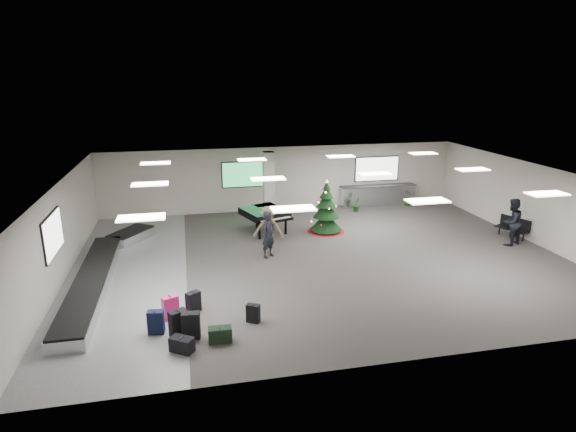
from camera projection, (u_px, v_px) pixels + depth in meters
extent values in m
plane|color=#3B3835|center=(321.00, 258.00, 18.17)|extent=(18.00, 18.00, 0.00)
cube|color=#B9B4A9|center=(283.00, 178.00, 24.28)|extent=(18.00, 0.02, 3.20)
cube|color=#B9B4A9|center=(406.00, 302.00, 11.16)|extent=(18.00, 0.02, 3.20)
cube|color=#B9B4A9|center=(60.00, 234.00, 15.89)|extent=(0.02, 14.00, 3.20)
cube|color=#B9B4A9|center=(535.00, 204.00, 19.55)|extent=(0.02, 14.00, 3.20)
cube|color=silver|center=(323.00, 175.00, 17.26)|extent=(18.00, 14.00, 0.02)
cube|color=slate|center=(128.00, 273.00, 16.75)|extent=(4.00, 14.00, 0.01)
cube|color=beige|center=(269.00, 185.00, 22.76)|extent=(0.50, 0.50, 3.20)
cube|color=green|center=(244.00, 174.00, 23.74)|extent=(2.20, 0.08, 1.30)
cube|color=white|center=(377.00, 169.00, 25.16)|extent=(2.40, 0.08, 1.30)
cube|color=white|center=(53.00, 235.00, 14.88)|extent=(0.08, 2.10, 1.30)
cube|color=white|center=(141.00, 218.00, 12.31)|extent=(1.20, 0.60, 0.04)
cube|color=white|center=(150.00, 184.00, 16.06)|extent=(1.20, 0.60, 0.04)
cube|color=white|center=(156.00, 163.00, 19.81)|extent=(1.20, 0.60, 0.04)
cube|color=white|center=(293.00, 209.00, 13.13)|extent=(1.20, 0.60, 0.04)
cube|color=white|center=(268.00, 179.00, 16.87)|extent=(1.20, 0.60, 0.04)
cube|color=white|center=(252.00, 160.00, 20.62)|extent=(1.20, 0.60, 0.04)
cube|color=white|center=(428.00, 201.00, 13.94)|extent=(1.20, 0.60, 0.04)
cube|color=white|center=(375.00, 174.00, 17.69)|extent=(1.20, 0.60, 0.04)
cube|color=white|center=(341.00, 156.00, 21.44)|extent=(1.20, 0.60, 0.04)
cube|color=white|center=(547.00, 194.00, 14.76)|extent=(1.20, 0.60, 0.04)
cube|color=white|center=(472.00, 169.00, 18.50)|extent=(1.20, 0.60, 0.04)
cube|color=white|center=(423.00, 153.00, 22.25)|extent=(1.20, 0.60, 0.04)
cube|color=silver|center=(92.00, 283.00, 15.56)|extent=(1.00, 8.00, 0.38)
cube|color=black|center=(91.00, 277.00, 15.50)|extent=(0.95, 7.90, 0.05)
cube|color=silver|center=(131.00, 236.00, 20.03)|extent=(1.97, 2.21, 0.38)
cube|color=black|center=(131.00, 231.00, 19.97)|extent=(1.87, 2.10, 0.05)
cube|color=silver|center=(378.00, 196.00, 25.27)|extent=(4.00, 0.60, 1.05)
cube|color=#2B2B2E|center=(378.00, 186.00, 25.12)|extent=(4.05, 0.65, 0.04)
cube|color=black|center=(178.00, 323.00, 12.68)|extent=(0.53, 0.44, 0.72)
cube|color=black|center=(177.00, 310.00, 12.57)|extent=(0.10, 0.15, 0.02)
cube|color=black|center=(191.00, 326.00, 12.55)|extent=(0.50, 0.31, 0.73)
cube|color=black|center=(190.00, 313.00, 12.44)|extent=(0.05, 0.15, 0.02)
cube|color=#DE1D69|center=(170.00, 308.00, 13.56)|extent=(0.50, 0.40, 0.68)
cube|color=black|center=(170.00, 296.00, 13.46)|extent=(0.09, 0.15, 0.02)
cube|color=black|center=(193.00, 302.00, 13.97)|extent=(0.47, 0.42, 0.62)
cube|color=black|center=(193.00, 292.00, 13.88)|extent=(0.10, 0.13, 0.02)
cube|color=black|center=(156.00, 322.00, 12.80)|extent=(0.45, 0.31, 0.65)
cube|color=black|center=(155.00, 311.00, 12.70)|extent=(0.05, 0.15, 0.02)
cube|color=black|center=(220.00, 335.00, 12.43)|extent=(0.61, 0.32, 0.40)
cube|color=black|center=(220.00, 327.00, 12.37)|extent=(0.04, 0.18, 0.02)
cube|color=black|center=(253.00, 313.00, 13.40)|extent=(0.42, 0.35, 0.53)
cube|color=black|center=(253.00, 304.00, 13.32)|extent=(0.08, 0.12, 0.02)
cube|color=black|center=(182.00, 345.00, 11.99)|extent=(0.66, 0.59, 0.38)
cube|color=black|center=(181.00, 337.00, 11.94)|extent=(0.13, 0.18, 0.02)
cone|color=#6C0909|center=(326.00, 230.00, 21.21)|extent=(1.65, 1.65, 0.10)
cylinder|color=#3F2819|center=(326.00, 227.00, 21.16)|extent=(0.10, 0.10, 0.44)
cone|color=black|center=(326.00, 221.00, 21.09)|extent=(1.39, 1.39, 0.78)
cone|color=black|center=(326.00, 209.00, 20.94)|extent=(1.13, 1.13, 0.70)
cone|color=black|center=(326.00, 200.00, 20.82)|extent=(0.87, 0.87, 0.61)
cone|color=black|center=(327.00, 192.00, 20.72)|extent=(0.61, 0.61, 0.52)
cone|color=black|center=(327.00, 185.00, 20.63)|extent=(0.35, 0.35, 0.39)
cone|color=#FFE566|center=(327.00, 181.00, 20.58)|extent=(0.14, 0.14, 0.16)
cube|color=black|center=(264.00, 213.00, 20.92)|extent=(2.16, 2.29, 0.30)
cube|color=black|center=(276.00, 220.00, 20.11)|extent=(1.56, 0.80, 0.11)
cube|color=white|center=(276.00, 219.00, 20.07)|extent=(1.36, 0.58, 0.02)
cube|color=black|center=(273.00, 212.00, 20.24)|extent=(0.72, 0.27, 0.23)
cylinder|color=black|center=(259.00, 231.00, 20.14)|extent=(0.11, 0.11, 0.72)
cylinder|color=black|center=(286.00, 226.00, 20.76)|extent=(0.11, 0.11, 0.72)
cylinder|color=black|center=(257.00, 220.00, 21.67)|extent=(0.11, 0.11, 0.72)
cube|color=black|center=(512.00, 229.00, 20.28)|extent=(0.91, 1.45, 0.05)
cylinder|color=black|center=(520.00, 238.00, 19.82)|extent=(0.05, 0.05, 0.37)
cylinder|color=black|center=(503.00, 230.00, 20.85)|extent=(0.05, 0.05, 0.37)
cube|color=black|center=(517.00, 223.00, 20.25)|extent=(0.53, 1.30, 0.46)
imported|color=black|center=(269.00, 234.00, 18.01)|extent=(0.77, 0.75, 1.79)
imported|color=#7D664D|center=(269.00, 230.00, 18.46)|extent=(1.35, 1.03, 1.85)
imported|color=black|center=(512.00, 222.00, 19.29)|extent=(1.13, 1.01, 1.93)
imported|color=#164619|center=(356.00, 204.00, 24.18)|extent=(0.52, 0.53, 0.75)
imported|color=#164619|center=(408.00, 198.00, 25.36)|extent=(0.50, 0.50, 0.80)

